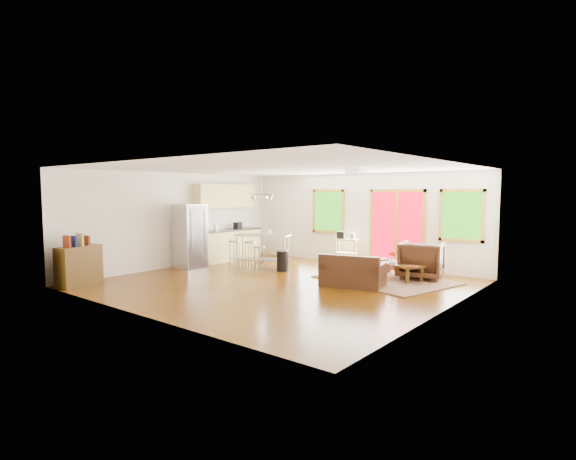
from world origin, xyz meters
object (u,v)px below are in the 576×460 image
Objects in this scene: armchair at (422,258)px; island at (263,245)px; ottoman at (375,266)px; rug at (386,280)px; loveseat at (352,273)px; refrigerator at (190,236)px; coffee_table at (402,266)px; kitchen_cart at (346,242)px.

armchair is 4.17m from island.
ottoman is 0.37× the size of island.
rug is 1.12m from loveseat.
ottoman is (-0.66, 0.70, 0.18)m from rug.
island is at bearing 41.36° from refrigerator.
armchair reaches higher than coffee_table.
kitchen_cart is at bearing -25.64° from armchair.
island is (1.55, 1.22, -0.24)m from refrigerator.
kitchen_cart is at bearing 154.78° from ottoman.
ottoman is 0.60× the size of kitchen_cart.
island is 1.64× the size of kitchen_cart.
coffee_table is (0.29, 0.24, 0.33)m from rug.
ottoman is 1.41m from kitchen_cart.
loveseat is 0.85× the size of refrigerator.
refrigerator is (-5.24, -1.97, 0.53)m from coffee_table.
coffee_table is at bearing 52.69° from loveseat.
island is at bearing 4.35° from armchair.
loveseat is 2.83m from kitchen_cart.
armchair is 6.06m from refrigerator.
refrigerator is (-5.53, -2.45, 0.38)m from armchair.
armchair reaches higher than island.
loveseat is at bearing -77.86° from ottoman.
kitchen_cart is (-2.15, 1.03, 0.31)m from coffee_table.
coffee_table is 2.41m from kitchen_cart.
island is 2.36m from kitchen_cart.
ottoman is at bearing 23.89° from island.
loveseat is at bearing -114.01° from coffee_table.
coffee_table is 0.57m from armchair.
loveseat is at bearing 11.55° from refrigerator.
loveseat is 1.79m from ottoman.
coffee_table reaches higher than ottoman.
refrigerator is 1.11× the size of island.
armchair is at bearing 0.52° from ottoman.
armchair is 1.03× the size of kitchen_cart.
ottoman is 3.04m from island.
coffee_table is at bearing -25.55° from kitchen_cart.
kitchen_cart is at bearing 47.34° from refrigerator.
kitchen_cart reaches higher than island.
island reaches higher than rug.
armchair is at bearing 17.14° from island.
rug is at bearing -139.85° from coffee_table.
refrigerator is (-4.67, -0.69, 0.59)m from loveseat.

